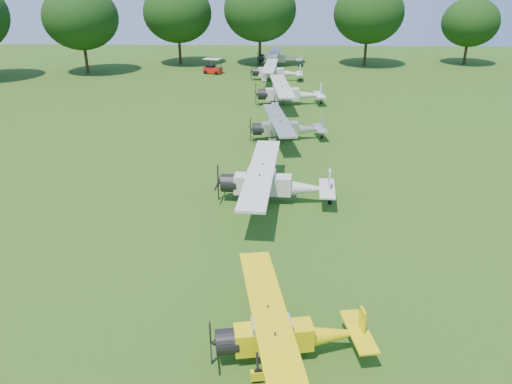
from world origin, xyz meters
TOP-DOWN VIEW (x-y plane):
  - ground at (0.00, 0.00)m, footprint 160.00×160.00m
  - tree_belt at (3.57, 0.16)m, footprint 137.36×130.27m
  - aircraft_2 at (0.64, -9.13)m, footprint 6.13×9.70m
  - aircraft_3 at (0.04, 4.78)m, footprint 7.43×11.84m
  - aircraft_4 at (1.14, 17.66)m, footprint 6.65×10.55m
  - aircraft_5 at (1.62, 30.34)m, footprint 7.60×12.12m
  - aircraft_6 at (0.25, 43.90)m, footprint 7.04×11.20m
  - aircraft_7 at (0.79, 56.00)m, footprint 7.16×11.41m
  - golf_cart at (-8.73, 48.64)m, footprint 2.81×2.19m

SIDE VIEW (x-z plane):
  - ground at x=0.00m, z-range 0.00..0.00m
  - golf_cart at x=-8.73m, z-range -0.35..1.77m
  - aircraft_2 at x=0.64m, z-range 0.16..2.07m
  - aircraft_4 at x=1.14m, z-range 0.17..2.25m
  - aircraft_6 at x=0.25m, z-range 0.19..2.39m
  - aircraft_7 at x=0.79m, z-range 0.19..2.43m
  - aircraft_3 at x=0.04m, z-range 0.20..2.53m
  - aircraft_5 at x=1.62m, z-range 0.20..2.58m
  - tree_belt at x=3.57m, z-range 0.77..15.29m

